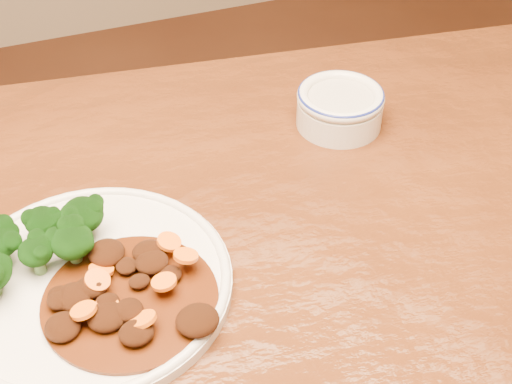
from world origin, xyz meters
name	(u,v)px	position (x,y,z in m)	size (l,w,h in m)	color
dining_table	(169,358)	(0.00, 0.00, 0.67)	(1.61, 1.09, 0.75)	#53270E
dinner_plate	(92,283)	(-0.06, 0.05, 0.76)	(0.28, 0.28, 0.02)	silver
broccoli_florets	(37,242)	(-0.10, 0.09, 0.79)	(0.14, 0.10, 0.05)	#548243
mince_stew	(125,295)	(-0.03, 0.01, 0.77)	(0.17, 0.17, 0.03)	#482107
dip_bowl	(340,106)	(0.29, 0.22, 0.78)	(0.11, 0.11, 0.05)	silver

